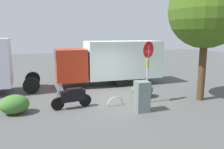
{
  "coord_description": "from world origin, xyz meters",
  "views": [
    {
      "loc": [
        4.29,
        10.06,
        3.23
      ],
      "look_at": [
        -0.03,
        -0.95,
        1.1
      ],
      "focal_mm": 35.79,
      "sensor_mm": 36.0,
      "label": 1
    }
  ],
  "objects_px": {
    "motorcycle": "(72,97)",
    "bike_rack_hoop": "(115,106)",
    "box_truck_near": "(108,60)",
    "utility_cabinet": "(142,96)",
    "stop_sign": "(148,62)",
    "street_tree": "(206,11)"
  },
  "relations": [
    {
      "from": "stop_sign",
      "to": "street_tree",
      "type": "bearing_deg",
      "value": 169.14
    },
    {
      "from": "stop_sign",
      "to": "bike_rack_hoop",
      "type": "distance_m",
      "value": 2.51
    },
    {
      "from": "box_truck_near",
      "to": "utility_cabinet",
      "type": "xyz_separation_m",
      "value": [
        0.53,
        5.44,
        -0.92
      ]
    },
    {
      "from": "box_truck_near",
      "to": "utility_cabinet",
      "type": "height_order",
      "value": "box_truck_near"
    },
    {
      "from": "motorcycle",
      "to": "stop_sign",
      "type": "relative_size",
      "value": 0.62
    },
    {
      "from": "motorcycle",
      "to": "bike_rack_hoop",
      "type": "distance_m",
      "value": 2.0
    },
    {
      "from": "box_truck_near",
      "to": "street_tree",
      "type": "xyz_separation_m",
      "value": [
        -3.05,
        4.98,
        2.73
      ]
    },
    {
      "from": "box_truck_near",
      "to": "bike_rack_hoop",
      "type": "distance_m",
      "value": 4.77
    },
    {
      "from": "stop_sign",
      "to": "utility_cabinet",
      "type": "bearing_deg",
      "value": 49.93
    },
    {
      "from": "motorcycle",
      "to": "bike_rack_hoop",
      "type": "xyz_separation_m",
      "value": [
        -1.89,
        0.38,
        -0.52
      ]
    },
    {
      "from": "street_tree",
      "to": "stop_sign",
      "type": "bearing_deg",
      "value": -10.86
    },
    {
      "from": "stop_sign",
      "to": "bike_rack_hoop",
      "type": "height_order",
      "value": "stop_sign"
    },
    {
      "from": "motorcycle",
      "to": "box_truck_near",
      "type": "bearing_deg",
      "value": -133.81
    },
    {
      "from": "motorcycle",
      "to": "utility_cabinet",
      "type": "xyz_separation_m",
      "value": [
        -2.64,
        1.5,
        0.13
      ]
    },
    {
      "from": "box_truck_near",
      "to": "motorcycle",
      "type": "relative_size",
      "value": 4.78
    },
    {
      "from": "motorcycle",
      "to": "street_tree",
      "type": "xyz_separation_m",
      "value": [
        -6.22,
        1.04,
        3.78
      ]
    },
    {
      "from": "box_truck_near",
      "to": "street_tree",
      "type": "bearing_deg",
      "value": 125.57
    },
    {
      "from": "utility_cabinet",
      "to": "bike_rack_hoop",
      "type": "height_order",
      "value": "utility_cabinet"
    },
    {
      "from": "stop_sign",
      "to": "bike_rack_hoop",
      "type": "relative_size",
      "value": 3.43
    },
    {
      "from": "street_tree",
      "to": "box_truck_near",
      "type": "bearing_deg",
      "value": -58.56
    },
    {
      "from": "utility_cabinet",
      "to": "street_tree",
      "type": "bearing_deg",
      "value": -172.66
    },
    {
      "from": "stop_sign",
      "to": "utility_cabinet",
      "type": "relative_size",
      "value": 2.24
    }
  ]
}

